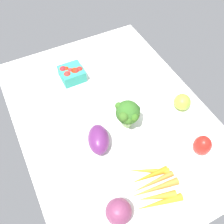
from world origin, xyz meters
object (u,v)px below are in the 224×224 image
at_px(red_onion_near_basket, 119,212).
at_px(berry_basket, 72,73).
at_px(carrot_bunch, 153,188).
at_px(bell_pepper_red, 202,145).
at_px(broccoli_head, 128,113).
at_px(eggplant, 99,139).
at_px(heirloom_tomato_green, 182,102).

bearing_deg(red_onion_near_basket, berry_basket, -8.41).
xyz_separation_m(berry_basket, carrot_bunch, (-0.62, -0.05, -0.02)).
relative_size(bell_pepper_red, broccoli_head, 0.63).
bearing_deg(broccoli_head, eggplant, 102.59).
xyz_separation_m(eggplant, heirloom_tomato_green, (0.01, -0.39, -0.00)).
height_order(berry_basket, eggplant, eggplant).
height_order(berry_basket, broccoli_head, broccoli_head).
height_order(red_onion_near_basket, eggplant, red_onion_near_basket).
bearing_deg(carrot_bunch, eggplant, 20.75).
relative_size(eggplant, broccoli_head, 0.95).
relative_size(bell_pepper_red, heirloom_tomato_green, 1.16).
distance_m(red_onion_near_basket, heirloom_tomato_green, 0.52).
xyz_separation_m(bell_pepper_red, carrot_bunch, (-0.05, 0.24, -0.03)).
distance_m(berry_basket, broccoli_head, 0.36).
height_order(berry_basket, carrot_bunch, berry_basket).
relative_size(broccoli_head, heirloom_tomato_green, 1.84).
relative_size(red_onion_near_basket, eggplant, 0.68).
bearing_deg(eggplant, heirloom_tomato_green, -69.36).
relative_size(red_onion_near_basket, carrot_bunch, 0.45).
distance_m(red_onion_near_basket, broccoli_head, 0.36).
xyz_separation_m(berry_basket, eggplant, (-0.38, 0.04, 0.01)).
relative_size(eggplant, heirloom_tomato_green, 1.75).
distance_m(berry_basket, eggplant, 0.38).
xyz_separation_m(berry_basket, broccoli_head, (-0.35, -0.10, 0.05)).
bearing_deg(red_onion_near_basket, bell_pepper_red, -79.59).
bearing_deg(berry_basket, heirloom_tomato_green, -136.68).
bearing_deg(berry_basket, broccoli_head, -164.04).
height_order(carrot_bunch, heirloom_tomato_green, heirloom_tomato_green).
bearing_deg(berry_basket, red_onion_near_basket, 171.59).
bearing_deg(red_onion_near_basket, heirloom_tomato_green, -58.32).
distance_m(red_onion_near_basket, berry_basket, 0.65).
relative_size(eggplant, bell_pepper_red, 1.51).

